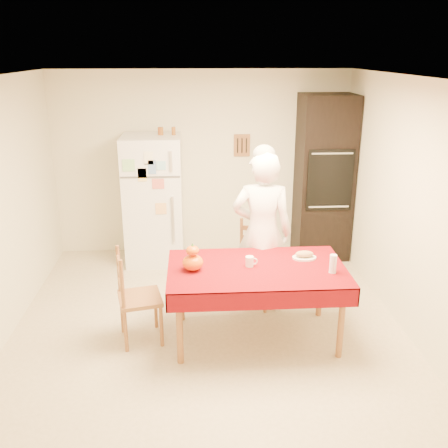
{
  "coord_description": "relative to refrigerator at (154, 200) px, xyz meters",
  "views": [
    {
      "loc": [
        -0.13,
        -4.49,
        2.73
      ],
      "look_at": [
        0.17,
        0.2,
        1.08
      ],
      "focal_mm": 40.0,
      "sensor_mm": 36.0,
      "label": 1
    }
  ],
  "objects": [
    {
      "name": "spice_jar_right",
      "position": [
        0.29,
        0.05,
        0.9
      ],
      "size": [
        0.05,
        0.05,
        0.1
      ],
      "primitive_type": "cylinder",
      "color": "#92521A",
      "rests_on": "refrigerator"
    },
    {
      "name": "bread_plate",
      "position": [
        1.62,
        -1.86,
        -0.08
      ],
      "size": [
        0.24,
        0.24,
        0.02
      ],
      "primitive_type": "cylinder",
      "color": "white",
      "rests_on": "dining_table"
    },
    {
      "name": "pumpkin_lower",
      "position": [
        0.51,
        -2.06,
        -0.01
      ],
      "size": [
        0.2,
        0.2,
        0.15
      ],
      "primitive_type": "ellipsoid",
      "color": "#DC3D05",
      "rests_on": "dining_table"
    },
    {
      "name": "dining_table",
      "position": [
        1.12,
        -2.04,
        -0.16
      ],
      "size": [
        1.7,
        1.0,
        0.76
      ],
      "color": "brown",
      "rests_on": "floor"
    },
    {
      "name": "oven_cabinet",
      "position": [
        2.28,
        0.05,
        0.25
      ],
      "size": [
        0.7,
        0.62,
        2.2
      ],
      "color": "black",
      "rests_on": "floor"
    },
    {
      "name": "spice_jar_left",
      "position": [
        0.11,
        0.05,
        0.9
      ],
      "size": [
        0.05,
        0.05,
        0.1
      ],
      "primitive_type": "cylinder",
      "color": "brown",
      "rests_on": "refrigerator"
    },
    {
      "name": "spice_jar_mid",
      "position": [
        0.14,
        0.05,
        0.9
      ],
      "size": [
        0.05,
        0.05,
        0.1
      ],
      "primitive_type": "cylinder",
      "color": "brown",
      "rests_on": "refrigerator"
    },
    {
      "name": "chair_left",
      "position": [
        -0.08,
        -2.02,
        -0.34
      ],
      "size": [
        0.48,
        0.5,
        0.95
      ],
      "rotation": [
        0.0,
        0.0,
        1.79
      ],
      "color": "brown",
      "rests_on": "floor"
    },
    {
      "name": "seated_woman",
      "position": [
        1.25,
        -1.42,
        0.04
      ],
      "size": [
        0.7,
        0.51,
        1.77
      ],
      "primitive_type": "imported",
      "rotation": [
        0.0,
        0.0,
        3.01
      ],
      "color": "white",
      "rests_on": "floor"
    },
    {
      "name": "wine_glass",
      "position": [
        1.81,
        -2.2,
        -0.0
      ],
      "size": [
        0.07,
        0.07,
        0.18
      ],
      "primitive_type": "cylinder",
      "color": "white",
      "rests_on": "dining_table"
    },
    {
      "name": "floor",
      "position": [
        0.65,
        -1.88,
        -0.85
      ],
      "size": [
        4.5,
        4.5,
        0.0
      ],
      "primitive_type": "plane",
      "color": "tan",
      "rests_on": "ground"
    },
    {
      "name": "bread_loaf",
      "position": [
        1.62,
        -1.86,
        -0.04
      ],
      "size": [
        0.18,
        0.1,
        0.06
      ],
      "primitive_type": "ellipsoid",
      "color": "#A87B52",
      "rests_on": "bread_plate"
    },
    {
      "name": "pumpkin_upper",
      "position": [
        0.51,
        -2.06,
        0.11
      ],
      "size": [
        0.12,
        0.12,
        0.09
      ],
      "primitive_type": "ellipsoid",
      "color": "#D94005",
      "rests_on": "pumpkin_lower"
    },
    {
      "name": "room_shell",
      "position": [
        0.65,
        -1.88,
        0.77
      ],
      "size": [
        4.02,
        4.52,
        2.51
      ],
      "color": "beige",
      "rests_on": "ground"
    },
    {
      "name": "refrigerator",
      "position": [
        0.0,
        0.0,
        0.0
      ],
      "size": [
        0.75,
        0.74,
        1.7
      ],
      "color": "white",
      "rests_on": "floor"
    },
    {
      "name": "chair_far",
      "position": [
        1.19,
        -1.28,
        -0.34
      ],
      "size": [
        0.53,
        0.52,
        0.95
      ],
      "rotation": [
        0.0,
        0.0,
        -0.34
      ],
      "color": "brown",
      "rests_on": "floor"
    },
    {
      "name": "coffee_mug",
      "position": [
        1.05,
        -2.01,
        -0.04
      ],
      "size": [
        0.08,
        0.08,
        0.1
      ],
      "primitive_type": "cylinder",
      "color": "white",
      "rests_on": "dining_table"
    }
  ]
}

